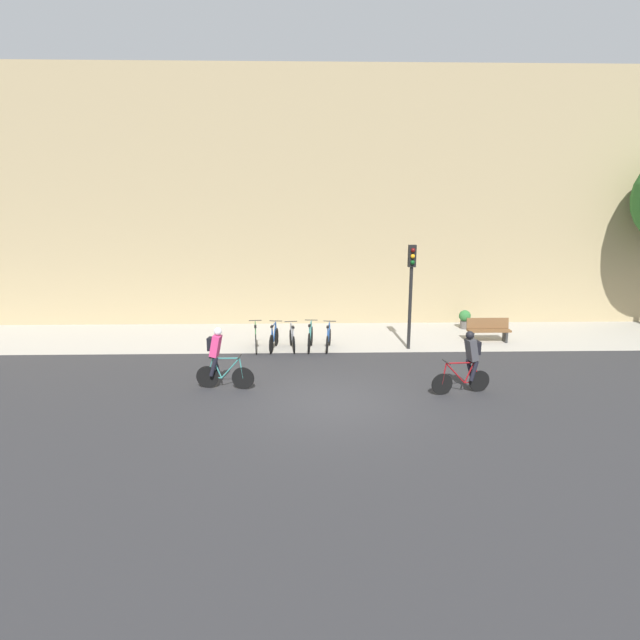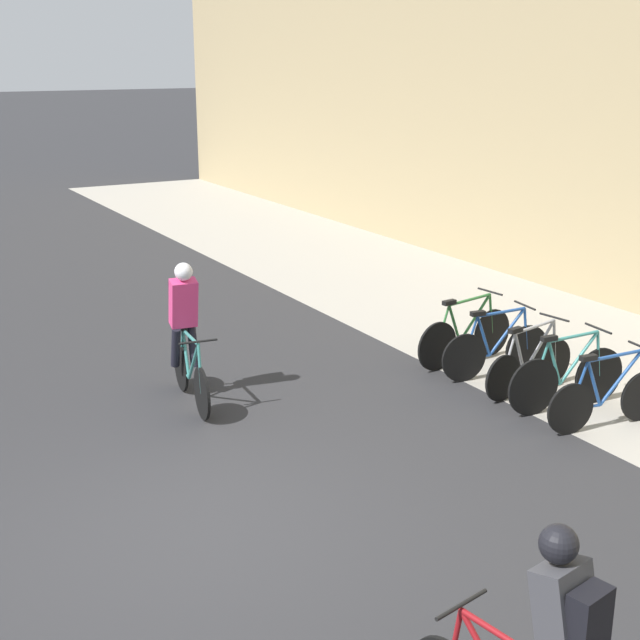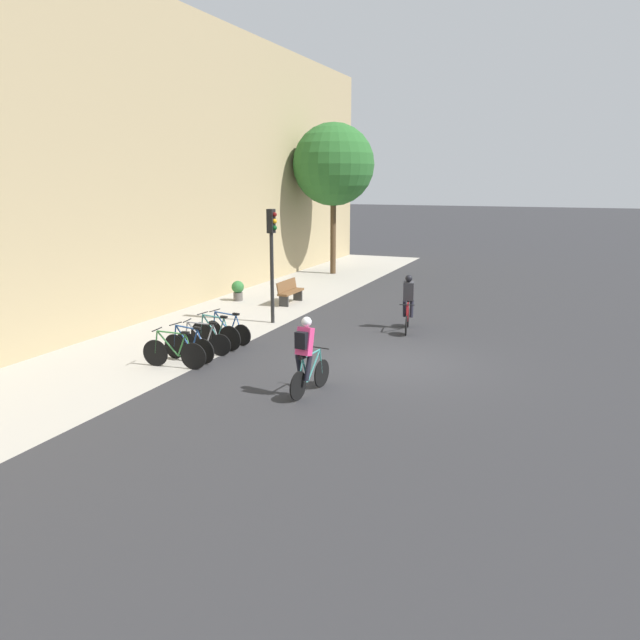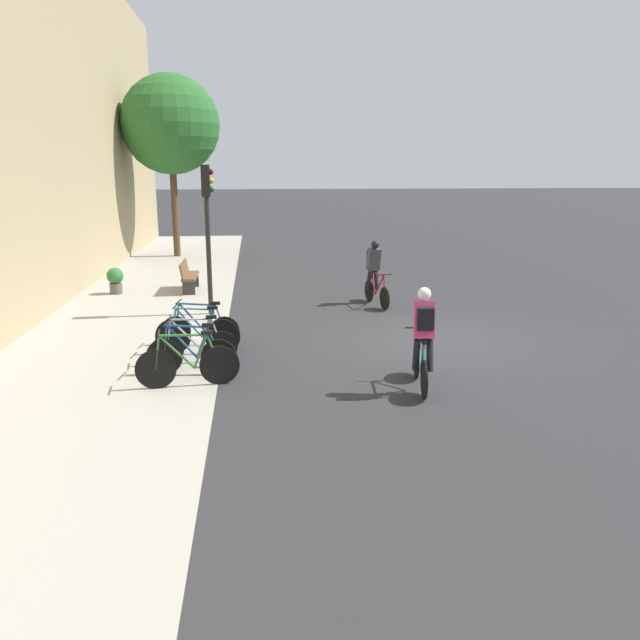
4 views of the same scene
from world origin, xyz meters
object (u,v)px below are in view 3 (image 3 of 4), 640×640
object	(u,v)px
cyclist_grey	(408,300)
parked_bike_0	(174,352)
parked_bike_3	(215,334)
parked_bike_1	(189,346)
bench	(290,291)
traffic_light_pole	(272,245)
cyclist_pink	(306,354)
parked_bike_4	(227,330)
parked_bike_2	(203,341)
potted_plant	(238,290)

from	to	relation	value
cyclist_grey	parked_bike_0	world-z (taller)	cyclist_grey
cyclist_grey	parked_bike_3	distance (m)	6.14
parked_bike_3	parked_bike_1	bearing A→B (deg)	-179.97
bench	cyclist_grey	bearing A→B (deg)	-115.03
cyclist_grey	parked_bike_1	xyz separation A→B (m)	(-5.57, 4.38, -0.55)
traffic_light_pole	cyclist_pink	bearing A→B (deg)	-147.84
parked_bike_4	parked_bike_1	bearing A→B (deg)	179.96
parked_bike_0	traffic_light_pole	size ratio (longest dim) A/B	0.47
cyclist_grey	traffic_light_pole	bearing A→B (deg)	99.75
parked_bike_2	parked_bike_3	world-z (taller)	parked_bike_3
parked_bike_2	traffic_light_pole	distance (m)	4.71
cyclist_pink	cyclist_grey	xyz separation A→B (m)	(6.85, -0.50, -0.00)
parked_bike_2	parked_bike_3	distance (m)	0.65
parked_bike_1	potted_plant	size ratio (longest dim) A/B	2.09
cyclist_pink	parked_bike_0	size ratio (longest dim) A/B	1.01
cyclist_pink	parked_bike_1	xyz separation A→B (m)	(1.28, 3.87, -0.55)
traffic_light_pole	parked_bike_1	bearing A→B (deg)	179.62
parked_bike_0	traffic_light_pole	distance (m)	5.88
parked_bike_2	potted_plant	world-z (taller)	parked_bike_2
cyclist_pink	parked_bike_2	xyz separation A→B (m)	(1.93, 3.87, -0.57)
bench	potted_plant	distance (m)	2.12
cyclist_grey	traffic_light_pole	size ratio (longest dim) A/B	0.47
parked_bike_2	bench	world-z (taller)	parked_bike_2
parked_bike_2	cyclist_pink	bearing A→B (deg)	-116.55
parked_bike_3	potted_plant	world-z (taller)	parked_bike_3
parked_bike_1	potted_plant	bearing A→B (deg)	20.78
bench	parked_bike_4	bearing A→B (deg)	-172.12
parked_bike_1	traffic_light_pole	xyz separation A→B (m)	(4.82, -0.03, 2.17)
cyclist_pink	traffic_light_pole	xyz separation A→B (m)	(6.10, 3.84, 1.61)
parked_bike_4	bench	world-z (taller)	parked_bike_4
cyclist_grey	traffic_light_pole	distance (m)	4.69
parked_bike_1	parked_bike_3	size ratio (longest dim) A/B	0.97
parked_bike_3	parked_bike_4	distance (m)	0.65
parked_bike_2	parked_bike_0	bearing A→B (deg)	179.97
potted_plant	cyclist_grey	bearing A→B (deg)	-106.67
parked_bike_2	potted_plant	xyz separation A→B (m)	(7.11, 2.95, 0.06)
cyclist_grey	potted_plant	distance (m)	7.66
cyclist_pink	cyclist_grey	world-z (taller)	cyclist_pink
parked_bike_0	parked_bike_4	world-z (taller)	parked_bike_0
cyclist_grey	potted_plant	bearing A→B (deg)	73.33
parked_bike_0	parked_bike_2	distance (m)	1.30
parked_bike_0	bench	distance (m)	8.69
parked_bike_0	parked_bike_1	bearing A→B (deg)	0.04
parked_bike_0	parked_bike_1	size ratio (longest dim) A/B	1.06
parked_bike_4	potted_plant	xyz separation A→B (m)	(5.81, 2.95, 0.05)
parked_bike_2	bench	xyz separation A→B (m)	(7.35, 0.84, 0.09)
cyclist_grey	bench	bearing A→B (deg)	64.97
parked_bike_0	parked_bike_2	xyz separation A→B (m)	(1.30, -0.00, -0.03)
cyclist_grey	parked_bike_4	world-z (taller)	cyclist_grey
parked_bike_4	parked_bike_0	bearing A→B (deg)	179.98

